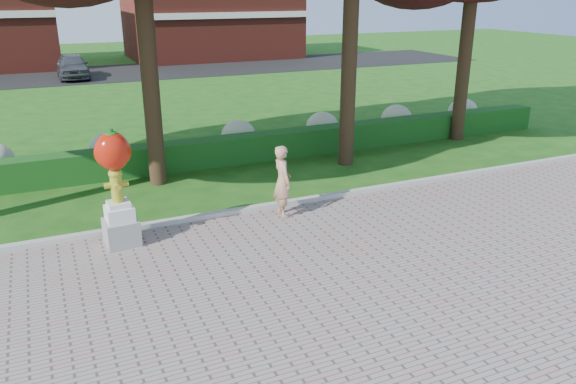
# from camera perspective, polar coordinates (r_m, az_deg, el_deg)

# --- Properties ---
(ground) EXTENTS (100.00, 100.00, 0.00)m
(ground) POSITION_cam_1_polar(r_m,az_deg,el_deg) (10.89, 4.09, -7.15)
(ground) COLOR #1A4C13
(ground) RESTS_ON ground
(curb) EXTENTS (40.00, 0.18, 0.15)m
(curb) POSITION_cam_1_polar(r_m,az_deg,el_deg) (13.34, -1.94, -1.49)
(curb) COLOR #ADADA5
(curb) RESTS_ON ground
(lawn_hedge) EXTENTS (24.00, 0.70, 0.80)m
(lawn_hedge) POSITION_cam_1_polar(r_m,az_deg,el_deg) (16.82, -7.13, 4.12)
(lawn_hedge) COLOR #154C17
(lawn_hedge) RESTS_ON ground
(hydrangea_row) EXTENTS (20.10, 1.10, 0.99)m
(hydrangea_row) POSITION_cam_1_polar(r_m,az_deg,el_deg) (17.86, -6.35, 5.60)
(hydrangea_row) COLOR #9DA67F
(hydrangea_row) RESTS_ON ground
(street) EXTENTS (50.00, 8.00, 0.02)m
(street) POSITION_cam_1_polar(r_m,az_deg,el_deg) (37.13, -16.99, 11.50)
(street) COLOR black
(street) RESTS_ON ground
(building_right) EXTENTS (12.00, 8.00, 6.40)m
(building_right) POSITION_cam_1_polar(r_m,az_deg,el_deg) (44.38, -7.84, 17.56)
(building_right) COLOR maroon
(building_right) RESTS_ON ground
(hydrant_sculpture) EXTENTS (0.70, 0.70, 2.41)m
(hydrant_sculpture) POSITION_cam_1_polar(r_m,az_deg,el_deg) (11.54, -17.04, 0.68)
(hydrant_sculpture) COLOR gray
(hydrant_sculpture) RESTS_ON walkway
(woman) EXTENTS (0.40, 0.61, 1.65)m
(woman) POSITION_cam_1_polar(r_m,az_deg,el_deg) (12.64, -0.57, 1.11)
(woman) COLOR tan
(woman) RESTS_ON walkway
(parked_car) EXTENTS (1.67, 4.13, 1.41)m
(parked_car) POSITION_cam_1_polar(r_m,az_deg,el_deg) (35.50, -21.07, 11.86)
(parked_car) COLOR #43454B
(parked_car) RESTS_ON street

